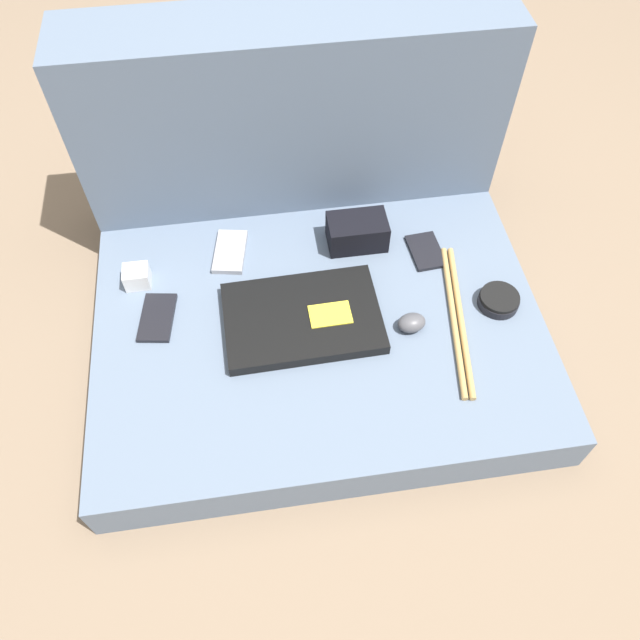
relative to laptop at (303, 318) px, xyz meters
The scene contains 12 objects.
ground_plane 0.13m from the laptop, 23.13° to the right, with size 8.00×8.00×0.00m, color #7A6651.
couch_seat 0.08m from the laptop, 23.13° to the right, with size 0.98×0.70×0.11m.
couch_backrest 0.46m from the laptop, 85.32° to the left, with size 0.98×0.20×0.55m.
laptop is the anchor object (origin of this frame).
computer_mouse 0.24m from the laptop, 12.21° to the right, with size 0.07×0.05×0.04m.
speaker_puck 0.44m from the laptop, ahead, with size 0.09×0.09×0.03m.
phone_silver 0.32m from the laptop, behind, with size 0.09×0.14×0.01m.
phone_black 0.26m from the laptop, 123.25° to the left, with size 0.09×0.14×0.01m.
phone_small 0.35m from the laptop, 26.54° to the left, with size 0.08×0.11×0.01m.
camera_pouch 0.27m from the laptop, 53.44° to the left, with size 0.14×0.09×0.07m.
charger_brick 0.39m from the laptop, 155.67° to the left, with size 0.06×0.05×0.05m.
drumstick_pair 0.34m from the laptop, ahead, with size 0.09×0.40×0.01m.
Camera 1 is at (-0.11, -0.77, 1.22)m, focal length 35.00 mm.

